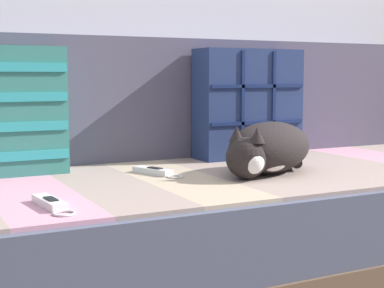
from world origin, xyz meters
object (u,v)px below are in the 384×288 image
at_px(sleeping_cat, 267,149).
at_px(game_remote_near, 51,203).
at_px(couch, 232,228).
at_px(throw_pillow_quilted, 248,104).
at_px(game_remote_far, 154,171).

distance_m(sleeping_cat, game_remote_near, 0.71).
distance_m(couch, sleeping_cat, 0.29).
height_order(couch, throw_pillow_quilted, throw_pillow_quilted).
xyz_separation_m(couch, throw_pillow_quilted, (0.20, 0.24, 0.38)).
relative_size(couch, game_remote_far, 10.86).
xyz_separation_m(sleeping_cat, game_remote_far, (-0.31, 0.14, -0.07)).
bearing_deg(game_remote_far, couch, -9.29).
height_order(sleeping_cat, game_remote_far, sleeping_cat).
xyz_separation_m(couch, game_remote_near, (-0.63, -0.26, 0.19)).
bearing_deg(throw_pillow_quilted, game_remote_near, -149.23).
height_order(throw_pillow_quilted, game_remote_near, throw_pillow_quilted).
xyz_separation_m(couch, sleeping_cat, (0.06, -0.10, 0.26)).
xyz_separation_m(sleeping_cat, game_remote_near, (-0.69, -0.16, -0.07)).
distance_m(couch, game_remote_far, 0.32).
distance_m(throw_pillow_quilted, sleeping_cat, 0.38).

